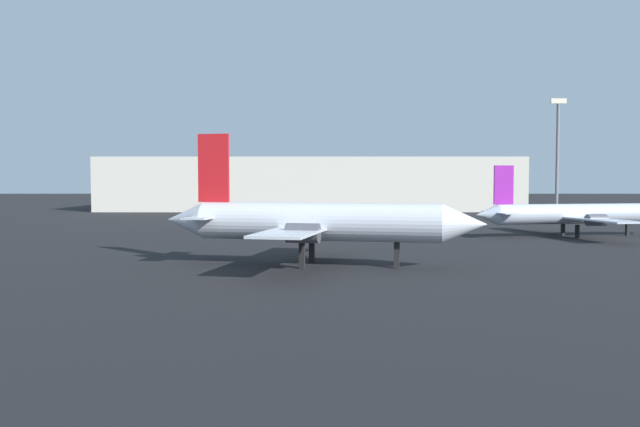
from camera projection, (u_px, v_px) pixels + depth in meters
airplane_on_taxiway at (318, 222)px, 52.11m from camera, size 26.41×19.99×10.78m
airplane_distant at (579, 214)px, 78.89m from camera, size 26.70×22.78×8.66m
light_mast_right at (560, 153)px, 101.01m from camera, size 2.40×0.50×19.59m
terminal_building at (313, 184)px, 149.48m from camera, size 92.81×25.38×11.80m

